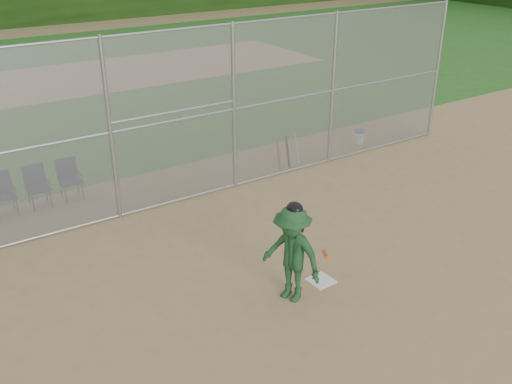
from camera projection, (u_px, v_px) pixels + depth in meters
ground at (334, 300)px, 9.94m from camera, size 100.00×100.00×0.00m
grass_strip at (52, 81)px, 23.57m from camera, size 100.00×100.00×0.00m
dirt_patch_far at (52, 81)px, 23.57m from camera, size 24.00×24.00×0.00m
backstop_fence at (196, 113)px, 12.84m from camera, size 16.09×0.09×4.00m
home_plate at (321, 280)px, 10.47m from camera, size 0.46×0.46×0.02m
batter_at_plate at (292, 254)px, 9.63m from camera, size 1.16×1.39×1.85m
water_cooler at (359, 137)px, 16.93m from camera, size 0.31×0.31×0.39m
spare_bats at (288, 151)px, 15.23m from camera, size 0.66×0.28×0.85m
chair_3 at (4, 195)px, 12.66m from camera, size 0.54×0.52×0.96m
chair_4 at (38, 187)px, 13.02m from camera, size 0.54×0.52×0.96m
chair_5 at (70, 180)px, 13.39m from camera, size 0.54×0.52×0.96m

